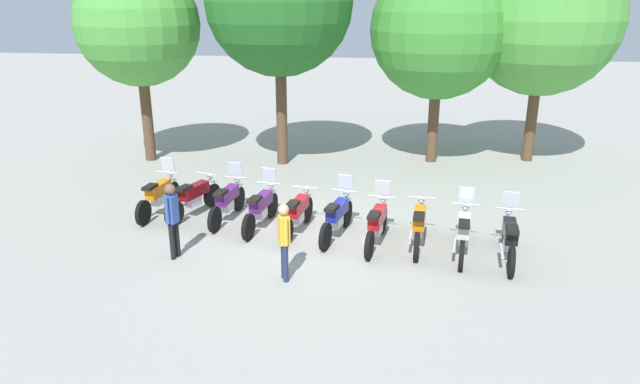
{
  "coord_description": "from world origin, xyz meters",
  "views": [
    {
      "loc": [
        1.79,
        -12.52,
        5.46
      ],
      "look_at": [
        0.0,
        0.5,
        0.9
      ],
      "focal_mm": 32.14,
      "sensor_mm": 36.0,
      "label": 1
    }
  ],
  "objects_px": {
    "motorcycle_2": "(227,201)",
    "motorcycle_6": "(377,223)",
    "motorcycle_0": "(159,195)",
    "tree_0": "(138,25)",
    "motorcycle_7": "(419,225)",
    "person_1": "(172,215)",
    "tree_3": "(544,19)",
    "motorcycle_1": "(194,197)",
    "motorcycle_4": "(298,213)",
    "person_0": "(284,237)",
    "motorcycle_3": "(261,207)",
    "tree_2": "(439,30)",
    "tree_1": "(279,2)",
    "motorcycle_9": "(509,237)",
    "motorcycle_5": "(337,216)",
    "motorcycle_8": "(463,232)"
  },
  "relations": [
    {
      "from": "motorcycle_0",
      "to": "tree_2",
      "type": "bearing_deg",
      "value": -44.84
    },
    {
      "from": "motorcycle_5",
      "to": "motorcycle_7",
      "type": "relative_size",
      "value": 0.99
    },
    {
      "from": "motorcycle_3",
      "to": "tree_3",
      "type": "relative_size",
      "value": 0.31
    },
    {
      "from": "motorcycle_3",
      "to": "motorcycle_4",
      "type": "relative_size",
      "value": 1.0
    },
    {
      "from": "motorcycle_2",
      "to": "motorcycle_7",
      "type": "bearing_deg",
      "value": -94.76
    },
    {
      "from": "motorcycle_1",
      "to": "motorcycle_5",
      "type": "relative_size",
      "value": 0.98
    },
    {
      "from": "motorcycle_2",
      "to": "tree_1",
      "type": "distance_m",
      "value": 7.07
    },
    {
      "from": "person_1",
      "to": "tree_3",
      "type": "xyz_separation_m",
      "value": [
        9.17,
        9.09,
        3.7
      ]
    },
    {
      "from": "motorcycle_2",
      "to": "motorcycle_9",
      "type": "distance_m",
      "value": 6.81
    },
    {
      "from": "motorcycle_2",
      "to": "tree_3",
      "type": "height_order",
      "value": "tree_3"
    },
    {
      "from": "motorcycle_7",
      "to": "tree_3",
      "type": "relative_size",
      "value": 0.31
    },
    {
      "from": "tree_3",
      "to": "motorcycle_5",
      "type": "bearing_deg",
      "value": -127.92
    },
    {
      "from": "motorcycle_8",
      "to": "tree_0",
      "type": "distance_m",
      "value": 12.45
    },
    {
      "from": "motorcycle_9",
      "to": "tree_2",
      "type": "relative_size",
      "value": 0.33
    },
    {
      "from": "motorcycle_7",
      "to": "person_0",
      "type": "xyz_separation_m",
      "value": [
        -2.7,
        -2.05,
        0.44
      ]
    },
    {
      "from": "tree_2",
      "to": "person_0",
      "type": "bearing_deg",
      "value": -109.79
    },
    {
      "from": "motorcycle_7",
      "to": "person_1",
      "type": "distance_m",
      "value": 5.46
    },
    {
      "from": "motorcycle_8",
      "to": "tree_2",
      "type": "relative_size",
      "value": 0.33
    },
    {
      "from": "motorcycle_8",
      "to": "person_1",
      "type": "relative_size",
      "value": 1.29
    },
    {
      "from": "person_0",
      "to": "tree_3",
      "type": "relative_size",
      "value": 0.23
    },
    {
      "from": "person_0",
      "to": "tree_0",
      "type": "relative_size",
      "value": 0.25
    },
    {
      "from": "person_0",
      "to": "tree_1",
      "type": "bearing_deg",
      "value": 76.96
    },
    {
      "from": "tree_1",
      "to": "motorcycle_3",
      "type": "bearing_deg",
      "value": -83.93
    },
    {
      "from": "motorcycle_2",
      "to": "motorcycle_6",
      "type": "distance_m",
      "value": 3.93
    },
    {
      "from": "motorcycle_1",
      "to": "motorcycle_6",
      "type": "xyz_separation_m",
      "value": [
        4.75,
        -1.19,
        0.01
      ]
    },
    {
      "from": "tree_1",
      "to": "motorcycle_1",
      "type": "bearing_deg",
      "value": -104.42
    },
    {
      "from": "motorcycle_2",
      "to": "motorcycle_3",
      "type": "height_order",
      "value": "same"
    },
    {
      "from": "motorcycle_8",
      "to": "motorcycle_1",
      "type": "bearing_deg",
      "value": 84.95
    },
    {
      "from": "motorcycle_9",
      "to": "tree_0",
      "type": "distance_m",
      "value": 13.31
    },
    {
      "from": "motorcycle_8",
      "to": "person_0",
      "type": "xyz_separation_m",
      "value": [
        -3.65,
        -1.75,
        0.42
      ]
    },
    {
      "from": "motorcycle_1",
      "to": "person_0",
      "type": "bearing_deg",
      "value": -118.13
    },
    {
      "from": "tree_0",
      "to": "tree_3",
      "type": "xyz_separation_m",
      "value": [
        12.93,
        1.72,
        0.17
      ]
    },
    {
      "from": "motorcycle_4",
      "to": "person_0",
      "type": "relative_size",
      "value": 1.35
    },
    {
      "from": "motorcycle_1",
      "to": "tree_0",
      "type": "bearing_deg",
      "value": 52.76
    },
    {
      "from": "motorcycle_0",
      "to": "motorcycle_9",
      "type": "relative_size",
      "value": 1.0
    },
    {
      "from": "motorcycle_0",
      "to": "tree_0",
      "type": "relative_size",
      "value": 0.34
    },
    {
      "from": "motorcycle_4",
      "to": "motorcycle_2",
      "type": "bearing_deg",
      "value": 81.78
    },
    {
      "from": "motorcycle_4",
      "to": "motorcycle_8",
      "type": "bearing_deg",
      "value": -91.79
    },
    {
      "from": "motorcycle_0",
      "to": "motorcycle_1",
      "type": "relative_size",
      "value": 1.04
    },
    {
      "from": "motorcycle_8",
      "to": "tree_0",
      "type": "height_order",
      "value": "tree_0"
    },
    {
      "from": "tree_0",
      "to": "motorcycle_7",
      "type": "bearing_deg",
      "value": -33.61
    },
    {
      "from": "motorcycle_4",
      "to": "tree_1",
      "type": "height_order",
      "value": "tree_1"
    },
    {
      "from": "motorcycle_3",
      "to": "motorcycle_6",
      "type": "distance_m",
      "value": 2.92
    },
    {
      "from": "motorcycle_7",
      "to": "tree_0",
      "type": "xyz_separation_m",
      "value": [
        -9.02,
        5.99,
        4.01
      ]
    },
    {
      "from": "motorcycle_0",
      "to": "motorcycle_7",
      "type": "distance_m",
      "value": 6.75
    },
    {
      "from": "motorcycle_0",
      "to": "motorcycle_4",
      "type": "xyz_separation_m",
      "value": [
        3.81,
        -0.75,
        -0.01
      ]
    },
    {
      "from": "tree_3",
      "to": "tree_1",
      "type": "bearing_deg",
      "value": -169.61
    },
    {
      "from": "motorcycle_2",
      "to": "motorcycle_3",
      "type": "relative_size",
      "value": 1.0
    },
    {
      "from": "motorcycle_9",
      "to": "tree_2",
      "type": "distance_m",
      "value": 8.63
    },
    {
      "from": "motorcycle_1",
      "to": "tree_1",
      "type": "xyz_separation_m",
      "value": [
        1.3,
        5.07,
        4.71
      ]
    }
  ]
}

